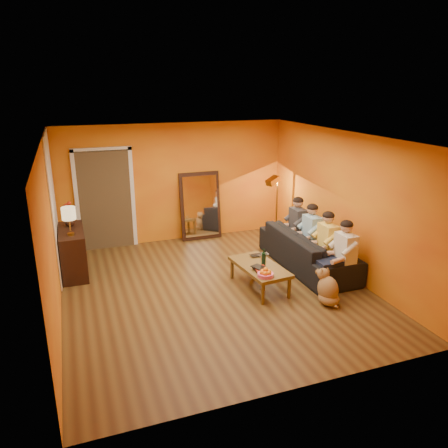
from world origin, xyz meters
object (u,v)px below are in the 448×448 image
object	(u,v)px
mirror_frame	(200,206)
person_mid_right	(312,234)
table_lamp	(69,221)
sofa	(308,249)
tumbler	(263,259)
floor_lamp	(277,209)
coffee_table	(259,276)
person_far_left	(345,254)
vase	(70,221)
dog	(328,286)
wine_bottle	(264,258)
person_mid_left	(327,244)
person_far_right	(298,226)
sideboard	(73,252)
laptop	(261,256)

from	to	relation	value
mirror_frame	person_mid_right	bearing A→B (deg)	-54.16
table_lamp	sofa	world-z (taller)	table_lamp
table_lamp	tumbler	bearing A→B (deg)	-22.92
sofa	floor_lamp	size ratio (longest dim) A/B	1.68
coffee_table	person_far_left	bearing A→B (deg)	-24.72
person_far_left	tumbler	size ratio (longest dim) A/B	12.66
person_far_left	vase	world-z (taller)	person_far_left
mirror_frame	dog	world-z (taller)	mirror_frame
mirror_frame	wine_bottle	size ratio (longest dim) A/B	4.90
mirror_frame	person_far_left	distance (m)	3.65
mirror_frame	person_mid_left	bearing A→B (deg)	-60.01
mirror_frame	sofa	xyz separation A→B (m)	(1.45, -2.29, -0.41)
vase	floor_lamp	bearing A→B (deg)	1.33
floor_lamp	person_mid_left	bearing A→B (deg)	-108.00
person_mid_right	person_far_right	world-z (taller)	same
sofa	person_mid_right	size ratio (longest dim) A/B	1.98
floor_lamp	person_far_right	size ratio (longest dim) A/B	1.18
table_lamp	wine_bottle	size ratio (longest dim) A/B	1.65
sideboard	wine_bottle	size ratio (longest dim) A/B	3.81
sofa	laptop	world-z (taller)	sofa
mirror_frame	sideboard	distance (m)	3.01
dog	laptop	distance (m)	1.39
coffee_table	person_mid_right	size ratio (longest dim) A/B	1.00
sideboard	floor_lamp	bearing A→B (deg)	4.62
coffee_table	tumbler	distance (m)	0.31
wine_bottle	tumbler	bearing A→B (deg)	67.62
dog	person_mid_left	xyz separation A→B (m)	(0.57, 0.97, 0.31)
mirror_frame	person_mid_left	size ratio (longest dim) A/B	1.25
dog	person_far_left	bearing A→B (deg)	36.68
laptop	vase	bearing A→B (deg)	150.64
sideboard	laptop	bearing A→B (deg)	-23.60
sideboard	tumbler	distance (m)	3.51
person_far_left	laptop	size ratio (longest dim) A/B	3.49
person_mid_right	vase	xyz separation A→B (m)	(-4.37, 1.36, 0.34)
tumbler	vase	distance (m)	3.66
sofa	person_far_right	distance (m)	0.71
mirror_frame	sideboard	size ratio (longest dim) A/B	1.29
sideboard	sofa	size ratio (longest dim) A/B	0.49
dog	person_mid_right	bearing A→B (deg)	70.05
person_far_left	person_mid_left	bearing A→B (deg)	90.00
mirror_frame	dog	distance (m)	3.87
dog	wine_bottle	world-z (taller)	wine_bottle
sideboard	person_mid_right	bearing A→B (deg)	-14.22
sideboard	person_far_right	distance (m)	4.41
mirror_frame	sofa	world-z (taller)	mirror_frame
sideboard	person_mid_left	bearing A→B (deg)	-20.77
sofa	floor_lamp	xyz separation A→B (m)	(0.10, 1.56, 0.37)
wine_bottle	tumbler	size ratio (longest dim) A/B	3.22
table_lamp	person_mid_right	bearing A→B (deg)	-10.47
table_lamp	laptop	xyz separation A→B (m)	(3.17, -1.09, -0.67)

